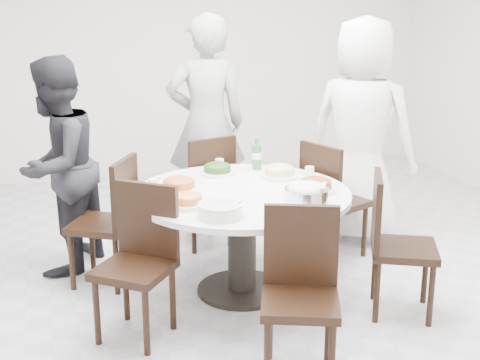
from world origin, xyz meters
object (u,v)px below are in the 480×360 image
object	(u,v)px
chair_s	(300,299)
beverage_bottle	(257,154)
rice_bowl	(306,197)
soup_bowl	(220,210)
chair_n	(202,190)
diner_left	(57,167)
chair_ne	(336,200)
chair_sw	(134,266)
chair_se	(404,246)
chair_nw	(102,221)
diner_middle	(206,124)
dining_table	(242,243)
diner_right	(361,131)

from	to	relation	value
chair_s	beverage_bottle	size ratio (longest dim) A/B	3.83
rice_bowl	soup_bowl	size ratio (longest dim) A/B	1.04
chair_n	diner_left	distance (m)	1.22
chair_ne	beverage_bottle	distance (m)	0.76
chair_sw	chair_se	size ratio (longest dim) A/B	1.00
chair_s	chair_n	bearing A→B (deg)	112.10
diner_left	chair_se	bearing A→B (deg)	88.96
chair_nw	diner_middle	size ratio (longest dim) A/B	0.50
rice_bowl	chair_n	bearing A→B (deg)	104.20
dining_table	beverage_bottle	distance (m)	0.78
rice_bowl	beverage_bottle	world-z (taller)	beverage_bottle
dining_table	chair_s	bearing A→B (deg)	-89.99
chair_ne	soup_bowl	distance (m)	1.52
chair_ne	chair_n	xyz separation A→B (m)	(-0.97, 0.56, 0.00)
chair_sw	diner_middle	size ratio (longest dim) A/B	0.50
chair_n	diner_right	size ratio (longest dim) A/B	0.50
diner_right	diner_middle	xyz separation A→B (m)	(-1.19, 0.63, 0.01)
chair_n	diner_left	world-z (taller)	diner_left
chair_nw	chair_sw	xyz separation A→B (m)	(0.12, -0.87, 0.00)
chair_n	chair_se	world-z (taller)	same
chair_ne	chair_s	world-z (taller)	same
diner_middle	soup_bowl	size ratio (longest dim) A/B	6.92
diner_left	beverage_bottle	xyz separation A→B (m)	(1.49, -0.24, 0.06)
chair_se	diner_right	bearing A→B (deg)	11.21
chair_sw	chair_s	xyz separation A→B (m)	(0.81, -0.70, 0.00)
chair_ne	soup_bowl	world-z (taller)	chair_ne
dining_table	chair_se	distance (m)	1.11
dining_table	diner_middle	bearing A→B (deg)	86.63
chair_s	dining_table	bearing A→B (deg)	110.58
chair_ne	chair_nw	size ratio (longest dim) A/B	1.00
dining_table	chair_ne	bearing A→B (deg)	25.88
chair_ne	chair_nw	world-z (taller)	same
chair_ne	rice_bowl	distance (m)	1.11
chair_ne	chair_sw	bearing A→B (deg)	93.16
chair_nw	chair_sw	bearing A→B (deg)	36.43
beverage_bottle	diner_left	bearing A→B (deg)	170.66
chair_n	beverage_bottle	world-z (taller)	beverage_bottle
chair_nw	beverage_bottle	size ratio (longest dim) A/B	3.83
dining_table	diner_left	xyz separation A→B (m)	(-1.21, 0.78, 0.44)
chair_sw	diner_left	bearing A→B (deg)	145.97
diner_middle	chair_se	bearing A→B (deg)	117.99
chair_ne	diner_right	size ratio (longest dim) A/B	0.50
chair_s	soup_bowl	distance (m)	0.79
diner_right	chair_s	bearing A→B (deg)	101.66
chair_n	chair_sw	xyz separation A→B (m)	(-0.76, -1.44, 0.00)
dining_table	soup_bowl	world-z (taller)	soup_bowl
chair_ne	diner_left	xyz separation A→B (m)	(-2.12, 0.34, 0.34)
chair_sw	beverage_bottle	xyz separation A→B (m)	(1.09, 0.97, 0.40)
chair_ne	soup_bowl	size ratio (longest dim) A/B	3.46
chair_n	beverage_bottle	size ratio (longest dim) A/B	3.83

